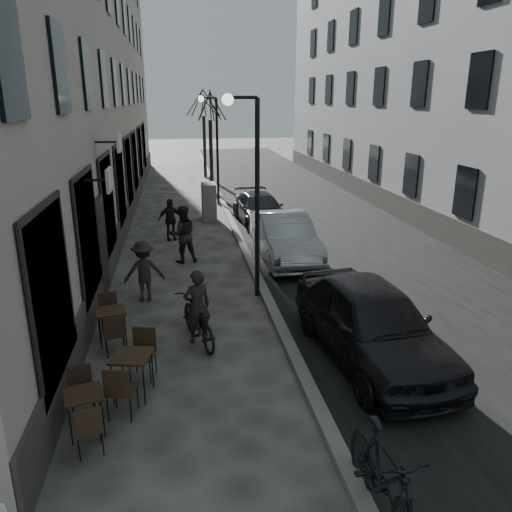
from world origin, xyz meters
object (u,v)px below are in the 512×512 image
object	(u,v)px
utility_cabinet	(209,202)
bistro_set_b	(133,371)
pedestrian_mid	(144,271)
car_far	(260,209)
car_mid	(285,237)
streetlamp_far	(214,139)
tree_near	(210,105)
tree_far	(203,103)
moped	(384,479)
bicycle	(198,320)
bistro_set_a	(85,408)
pedestrian_far	(170,220)
car_near	(372,322)
streetlamp_near	(250,176)
pedestrian_near	(183,234)
bistro_set_c	(112,323)

from	to	relation	value
utility_cabinet	bistro_set_b	bearing A→B (deg)	-100.01
pedestrian_mid	car_far	bearing A→B (deg)	-128.16
car_mid	utility_cabinet	bearing A→B (deg)	107.99
streetlamp_far	pedestrian_mid	world-z (taller)	streetlamp_far
tree_near	tree_far	world-z (taller)	same
pedestrian_mid	moped	xyz separation A→B (m)	(3.24, -7.63, -0.19)
bicycle	bistro_set_a	bearing A→B (deg)	39.98
streetlamp_far	pedestrian_far	distance (m)	6.94
car_near	moped	distance (m)	4.07
streetlamp_near	streetlamp_far	size ratio (longest dim) A/B	1.00
utility_cabinet	pedestrian_far	size ratio (longest dim) A/B	1.02
utility_cabinet	pedestrian_near	distance (m)	5.76
bistro_set_a	pedestrian_far	world-z (taller)	pedestrian_far
streetlamp_near	pedestrian_far	distance (m)	6.65
streetlamp_far	pedestrian_near	distance (m)	9.27
bistro_set_b	car_mid	xyz separation A→B (m)	(4.21, 7.16, 0.26)
pedestrian_mid	pedestrian_far	size ratio (longest dim) A/B	1.03
car_mid	car_far	world-z (taller)	car_mid
pedestrian_far	car_near	world-z (taller)	car_near
car_far	tree_far	bearing A→B (deg)	92.12
pedestrian_near	pedestrian_mid	xyz separation A→B (m)	(-1.03, -3.03, -0.11)
streetlamp_far	pedestrian_mid	size ratio (longest dim) A/B	3.20
streetlamp_near	bistro_set_b	bearing A→B (deg)	-122.32
bistro_set_b	pedestrian_far	bearing A→B (deg)	99.73
bistro_set_a	car_mid	size ratio (longest dim) A/B	0.32
bistro_set_c	car_far	world-z (taller)	car_far
tree_near	utility_cabinet	distance (m)	7.34
bistro_set_c	pedestrian_mid	bearing A→B (deg)	63.79
tree_near	car_far	size ratio (longest dim) A/B	1.33
bistro_set_b	pedestrian_near	world-z (taller)	pedestrian_near
car_mid	bistro_set_b	bearing A→B (deg)	-121.37
tree_near	utility_cabinet	xyz separation A→B (m)	(-0.57, -6.21, -3.88)
utility_cabinet	pedestrian_mid	xyz separation A→B (m)	(-2.23, -8.66, 0.01)
bistro_set_a	streetlamp_near	bearing A→B (deg)	42.34
moped	tree_far	bearing A→B (deg)	87.93
streetlamp_near	car_mid	distance (m)	4.07
car_near	moped	size ratio (longest dim) A/B	2.33
tree_far	bistro_set_a	bearing A→B (deg)	-97.44
pedestrian_far	pedestrian_mid	bearing A→B (deg)	-112.50
pedestrian_mid	car_mid	world-z (taller)	pedestrian_mid
bistro_set_c	pedestrian_near	distance (m)	5.54
tree_far	moped	size ratio (longest dim) A/B	2.84
bistro_set_c	car_near	distance (m)	5.38
tree_far	bistro_set_b	size ratio (longest dim) A/B	3.47
tree_near	pedestrian_near	xyz separation A→B (m)	(-1.76, -11.84, -3.75)
tree_near	car_mid	bearing A→B (deg)	-83.18
streetlamp_far	bistro_set_b	size ratio (longest dim) A/B	3.10
bistro_set_a	pedestrian_near	world-z (taller)	pedestrian_near
utility_cabinet	pedestrian_mid	distance (m)	8.94
pedestrian_near	car_mid	size ratio (longest dim) A/B	0.41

